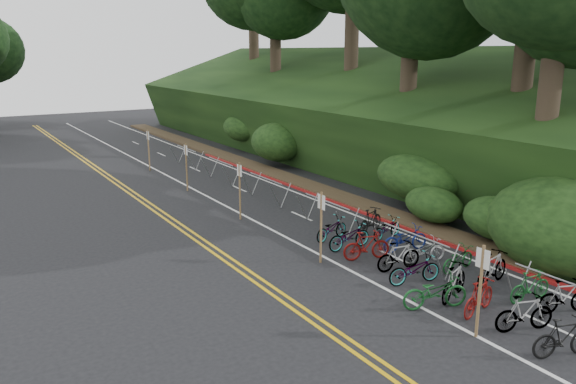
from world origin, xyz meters
name	(u,v)px	position (x,y,z in m)	size (l,w,h in m)	color
ground	(411,325)	(0.00, 0.00, 0.00)	(120.00, 120.00, 0.00)	black
road_markings	(251,224)	(0.63, 10.10, 0.00)	(7.47, 80.00, 0.01)	gold
red_curb	(323,197)	(5.70, 12.00, 0.05)	(0.25, 28.00, 0.10)	maroon
embankment	(352,122)	(12.96, 19.04, 2.57)	(14.30, 48.14, 9.11)	black
bike_rack_front	(558,291)	(3.45, -1.86, 0.87)	(1.17, 2.68, 1.22)	gray
bike_racks_rest	(266,184)	(3.00, 13.00, 0.85)	(1.14, 23.00, 1.17)	gray
signpost_near	(480,285)	(0.97, -1.33, 1.41)	(0.08, 0.40, 2.46)	brown
signposts_rest	(211,174)	(0.60, 14.00, 1.43)	(0.08, 18.40, 2.50)	brown
bike_front	(435,292)	(1.27, 0.40, 0.50)	(1.92, 0.67, 1.01)	#144C1E
bike_valet	(439,263)	(3.08, 1.95, 0.48)	(3.38, 11.70, 1.10)	black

